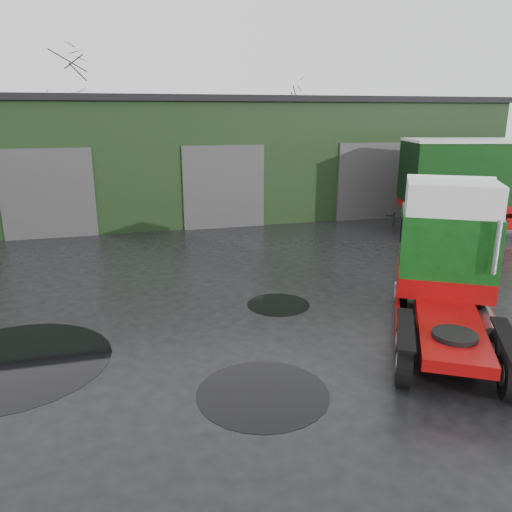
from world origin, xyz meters
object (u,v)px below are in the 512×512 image
Objects in this scene: tree_back_a at (71,123)px; tree_back_b at (280,135)px; warehouse at (203,154)px; hero_tractor at (452,271)px.

tree_back_a is 1.27× the size of tree_back_b.
warehouse is 3.41× the size of tree_back_a.
tree_back_a is at bearing 128.66° from warehouse.
warehouse is 12.82m from tree_back_b.
tree_back_b is (8.00, 10.00, 0.59)m from warehouse.
tree_back_a reaches higher than hero_tractor.
tree_back_b is (16.00, 0.00, -1.00)m from tree_back_a.
warehouse is at bearing -51.34° from tree_back_a.
tree_back_a is at bearing 139.52° from hero_tractor.
warehouse is 12.90m from tree_back_a.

